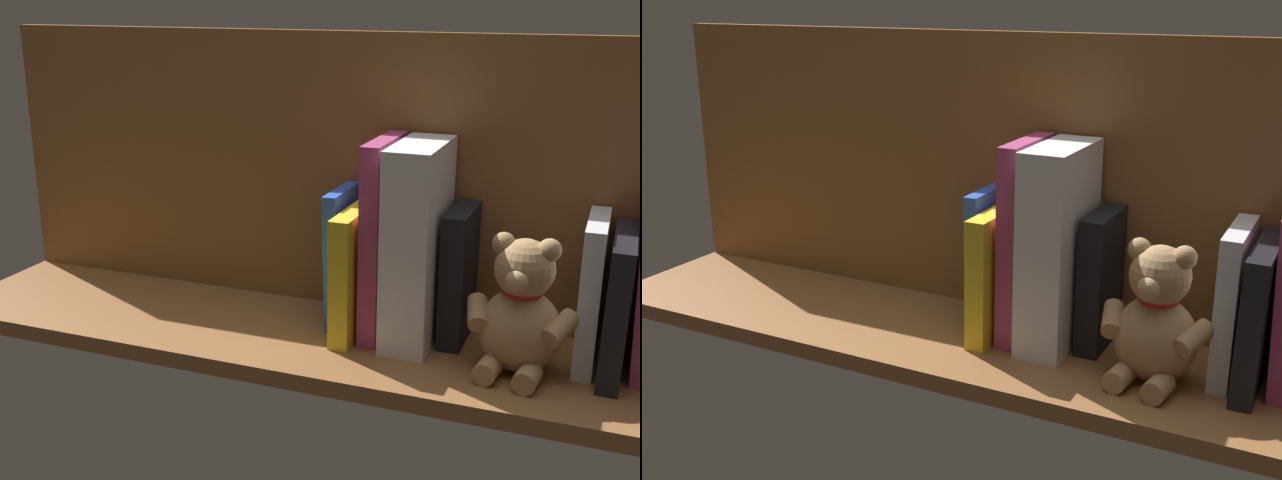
# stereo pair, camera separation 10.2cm
# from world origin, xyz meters

# --- Properties ---
(ground_plane) EXTENTS (1.07, 0.26, 0.02)m
(ground_plane) POSITION_xyz_m (0.00, 0.00, -0.01)
(ground_plane) COLOR brown
(shelf_back_panel) EXTENTS (1.07, 0.02, 0.38)m
(shelf_back_panel) POSITION_xyz_m (0.00, -0.11, 0.19)
(shelf_back_panel) COLOR brown
(shelf_back_panel) RESTS_ON ground_plane
(book_3) EXTENTS (0.03, 0.15, 0.17)m
(book_3) POSITION_xyz_m (-0.36, -0.02, 0.08)
(book_3) COLOR black
(book_3) RESTS_ON ground_plane
(book_4) EXTENTS (0.02, 0.12, 0.18)m
(book_4) POSITION_xyz_m (-0.33, -0.03, 0.09)
(book_4) COLOR silver
(book_4) RESTS_ON ground_plane
(teddy_bear) EXTENTS (0.13, 0.11, 0.17)m
(teddy_bear) POSITION_xyz_m (-0.26, 0.02, 0.07)
(teddy_bear) COLOR tan
(teddy_bear) RESTS_ON ground_plane
(book_5) EXTENTS (0.03, 0.10, 0.17)m
(book_5) POSITION_xyz_m (-0.17, -0.04, 0.09)
(book_5) COLOR black
(book_5) RESTS_ON ground_plane
(dictionary_thick_white) EXTENTS (0.06, 0.14, 0.26)m
(dictionary_thick_white) POSITION_xyz_m (-0.12, -0.02, 0.13)
(dictionary_thick_white) COLOR white
(dictionary_thick_white) RESTS_ON ground_plane
(book_6) EXTENTS (0.02, 0.13, 0.26)m
(book_6) POSITION_xyz_m (-0.07, -0.03, 0.13)
(book_6) COLOR #B23F72
(book_6) RESTS_ON ground_plane
(book_7) EXTENTS (0.03, 0.15, 0.17)m
(book_7) POSITION_xyz_m (-0.04, -0.02, 0.08)
(book_7) COLOR yellow
(book_7) RESTS_ON ground_plane
(book_8) EXTENTS (0.02, 0.10, 0.18)m
(book_8) POSITION_xyz_m (-0.01, -0.05, 0.09)
(book_8) COLOR blue
(book_8) RESTS_ON ground_plane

